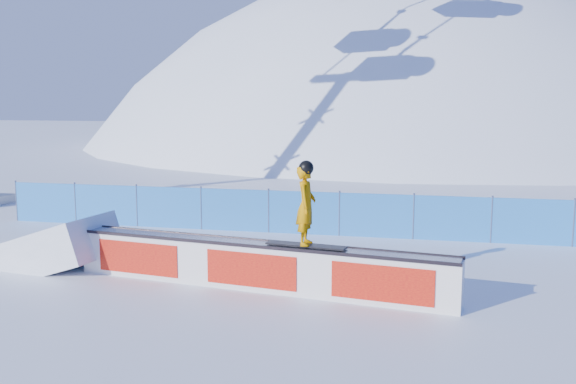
# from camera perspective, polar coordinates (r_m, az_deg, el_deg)

# --- Properties ---
(ground) EXTENTS (160.00, 160.00, 0.00)m
(ground) POSITION_cam_1_polar(r_m,az_deg,el_deg) (13.31, 6.16, -8.13)
(ground) COLOR white
(ground) RESTS_ON ground
(snow_hill) EXTENTS (64.00, 64.00, 64.00)m
(snow_hill) POSITION_cam_1_polar(r_m,az_deg,el_deg) (58.88, 10.55, -13.40)
(snow_hill) COLOR white
(snow_hill) RESTS_ON ground
(safety_fence) EXTENTS (22.05, 0.05, 1.30)m
(safety_fence) POSITION_cam_1_polar(r_m,az_deg,el_deg) (17.53, 7.83, -2.09)
(safety_fence) COLOR blue
(safety_fence) RESTS_ON ground
(rail_box) EXTENTS (7.97, 1.72, 0.96)m
(rail_box) POSITION_cam_1_polar(r_m,az_deg,el_deg) (12.82, -2.85, -6.55)
(rail_box) COLOR white
(rail_box) RESTS_ON ground
(snow_ramp) EXTENTS (2.90, 2.05, 1.67)m
(snow_ramp) POSITION_cam_1_polar(r_m,az_deg,el_deg) (15.57, -19.97, -6.14)
(snow_ramp) COLOR white
(snow_ramp) RESTS_ON ground
(snowboarder) EXTENTS (1.60, 0.57, 1.65)m
(snowboarder) POSITION_cam_1_polar(r_m,az_deg,el_deg) (12.17, 1.61, -1.11)
(snowboarder) COLOR black
(snowboarder) RESTS_ON rail_box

